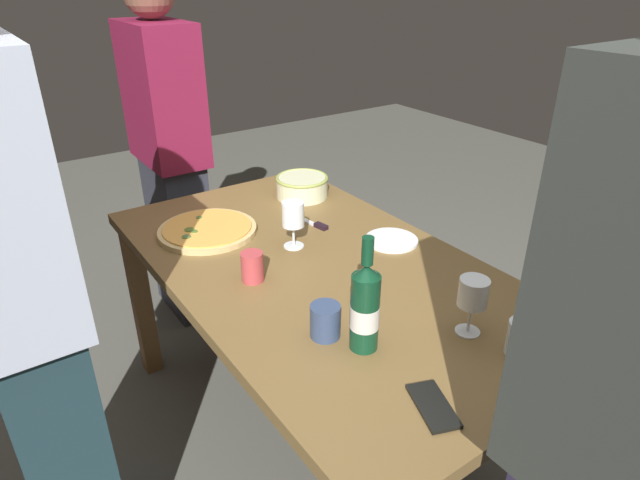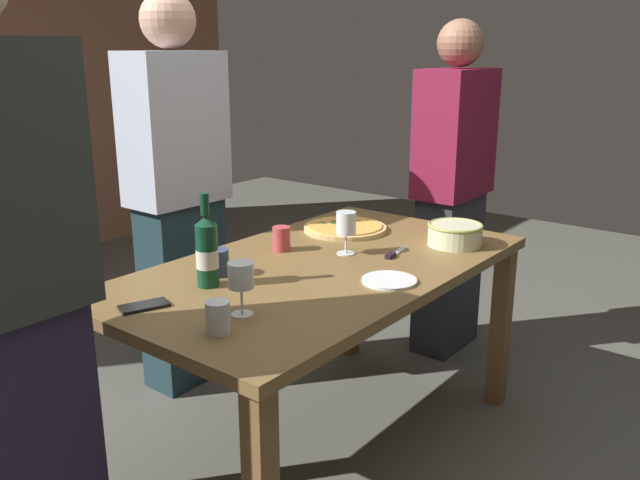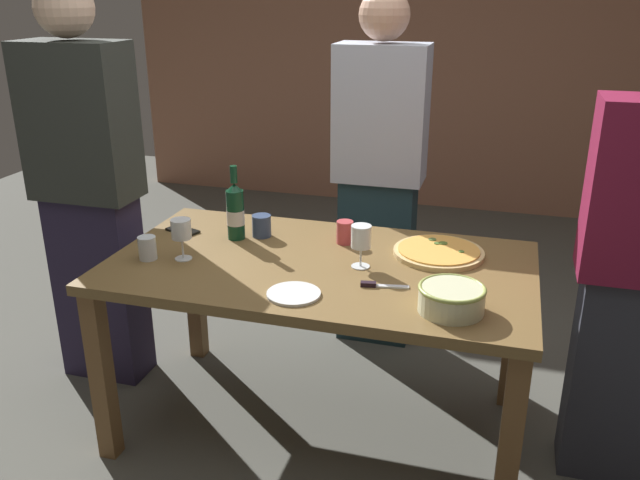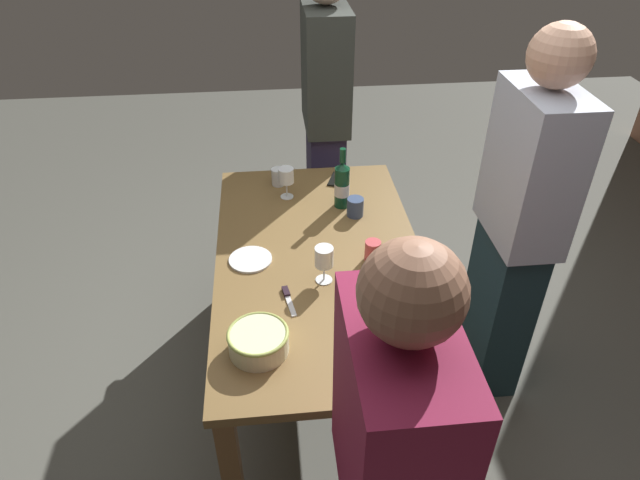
% 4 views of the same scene
% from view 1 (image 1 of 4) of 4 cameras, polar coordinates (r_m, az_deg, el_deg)
% --- Properties ---
extents(ground_plane, '(8.00, 8.00, 0.00)m').
position_cam_1_polar(ground_plane, '(2.21, 0.00, -19.82)').
color(ground_plane, '#53544C').
extents(dining_table, '(1.60, 0.90, 0.75)m').
position_cam_1_polar(dining_table, '(1.79, 0.00, -5.25)').
color(dining_table, brown).
rests_on(dining_table, ground).
extents(pizza, '(0.35, 0.35, 0.03)m').
position_cam_1_polar(pizza, '(1.98, -11.83, 1.07)').
color(pizza, tan).
rests_on(pizza, dining_table).
extents(serving_bowl, '(0.22, 0.22, 0.09)m').
position_cam_1_polar(serving_bowl, '(2.24, -1.91, 5.77)').
color(serving_bowl, beige).
rests_on(serving_bowl, dining_table).
extents(wine_bottle, '(0.07, 0.07, 0.31)m').
position_cam_1_polar(wine_bottle, '(1.32, 4.79, -7.09)').
color(wine_bottle, '#103C24').
rests_on(wine_bottle, dining_table).
extents(wine_glass_near_pizza, '(0.08, 0.08, 0.16)m').
position_cam_1_polar(wine_glass_near_pizza, '(1.80, -2.89, 2.60)').
color(wine_glass_near_pizza, white).
rests_on(wine_glass_near_pizza, dining_table).
extents(wine_glass_by_bottle, '(0.08, 0.08, 0.16)m').
position_cam_1_polar(wine_glass_by_bottle, '(1.43, 15.89, -5.54)').
color(wine_glass_by_bottle, white).
rests_on(wine_glass_by_bottle, dining_table).
extents(cup_amber, '(0.07, 0.07, 0.09)m').
position_cam_1_polar(cup_amber, '(1.43, 20.47, -9.69)').
color(cup_amber, white).
rests_on(cup_amber, dining_table).
extents(cup_ceramic, '(0.08, 0.08, 0.09)m').
position_cam_1_polar(cup_ceramic, '(1.40, 0.56, -8.57)').
color(cup_ceramic, '#334467').
rests_on(cup_ceramic, dining_table).
extents(cup_spare, '(0.07, 0.07, 0.09)m').
position_cam_1_polar(cup_spare, '(1.65, -7.17, -2.82)').
color(cup_spare, '#BC4145').
rests_on(cup_spare, dining_table).
extents(side_plate, '(0.19, 0.19, 0.01)m').
position_cam_1_polar(side_plate, '(1.90, 7.56, -0.02)').
color(side_plate, white).
rests_on(side_plate, dining_table).
extents(cell_phone, '(0.16, 0.12, 0.01)m').
position_cam_1_polar(cell_phone, '(1.25, 11.88, -16.81)').
color(cell_phone, black).
rests_on(cell_phone, dining_table).
extents(pizza_knife, '(0.17, 0.05, 0.02)m').
position_cam_1_polar(pizza_knife, '(2.00, -0.57, 1.71)').
color(pizza_knife, silver).
rests_on(pizza_knife, dining_table).
extents(person_host, '(0.43, 0.24, 1.73)m').
position_cam_1_polar(person_host, '(1.49, -29.03, -6.21)').
color(person_host, '#1C333A').
rests_on(person_host, ground).
extents(person_guest_right, '(0.43, 0.24, 1.63)m').
position_cam_1_polar(person_guest_right, '(2.62, -15.59, 8.57)').
color(person_guest_right, '#2E303A').
rests_on(person_guest_right, ground).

